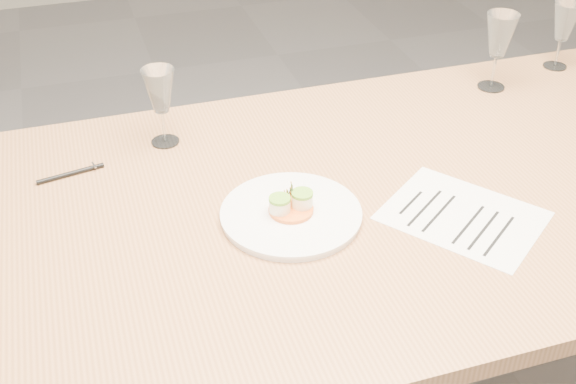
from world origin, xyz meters
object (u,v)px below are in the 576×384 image
object	(u,v)px
wine_glass_0	(160,92)
dinner_plate	(291,213)
ballpoint_pen	(71,174)
recipe_sheet	(463,216)
wine_glass_1	(500,37)
wine_glass_2	(565,23)
dining_table	(296,230)

from	to	relation	value
wine_glass_0	dinner_plate	bearing A→B (deg)	-62.69
ballpoint_pen	wine_glass_0	world-z (taller)	wine_glass_0
recipe_sheet	wine_glass_1	size ratio (longest dim) A/B	1.85
dinner_plate	wine_glass_0	bearing A→B (deg)	117.31
recipe_sheet	wine_glass_2	xyz separation A→B (m)	(0.60, 0.55, 0.13)
dinner_plate	wine_glass_0	world-z (taller)	wine_glass_0
dining_table	dinner_plate	size ratio (longest dim) A/B	8.38
recipe_sheet	ballpoint_pen	size ratio (longest dim) A/B	2.58
wine_glass_0	wine_glass_1	size ratio (longest dim) A/B	0.91
wine_glass_1	dining_table	bearing A→B (deg)	-152.20
dining_table	ballpoint_pen	size ratio (longest dim) A/B	16.25
dining_table	recipe_sheet	xyz separation A→B (m)	(0.31, -0.14, 0.07)
recipe_sheet	ballpoint_pen	world-z (taller)	ballpoint_pen
ballpoint_pen	dinner_plate	bearing A→B (deg)	-46.80
wine_glass_0	wine_glass_1	xyz separation A→B (m)	(0.88, 0.02, 0.01)
dinner_plate	wine_glass_2	size ratio (longest dim) A/B	1.54
recipe_sheet	wine_glass_1	world-z (taller)	wine_glass_1
recipe_sheet	ballpoint_pen	bearing A→B (deg)	115.21
ballpoint_pen	wine_glass_2	world-z (taller)	wine_glass_2
dining_table	ballpoint_pen	bearing A→B (deg)	150.00
dinner_plate	wine_glass_1	size ratio (longest dim) A/B	1.39
dining_table	wine_glass_1	bearing A→B (deg)	27.80
ballpoint_pen	wine_glass_2	xyz separation A→B (m)	(1.34, 0.16, 0.12)
recipe_sheet	wine_glass_2	bearing A→B (deg)	5.78
dinner_plate	wine_glass_1	distance (m)	0.80
wine_glass_1	wine_glass_2	size ratio (longest dim) A/B	1.11
dining_table	wine_glass_2	distance (m)	1.01
recipe_sheet	wine_glass_1	bearing A→B (deg)	17.12
dinner_plate	wine_glass_1	world-z (taller)	wine_glass_1
wine_glass_1	wine_glass_2	world-z (taller)	wine_glass_1
recipe_sheet	ballpoint_pen	distance (m)	0.84
recipe_sheet	dinner_plate	bearing A→B (deg)	126.19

